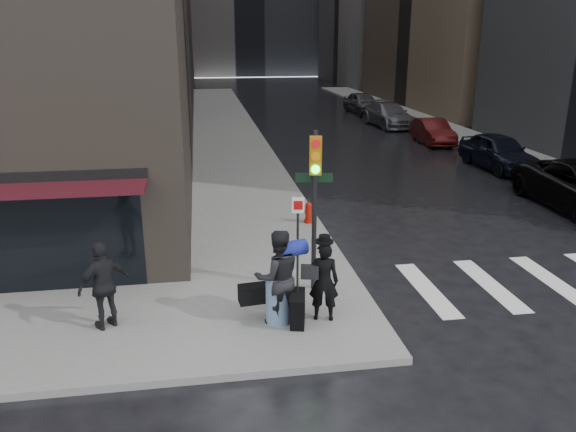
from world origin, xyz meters
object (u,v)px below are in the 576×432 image
Objects in this scene: parked_car_2 at (433,131)px; parked_car_1 at (498,152)px; man_overcoat at (318,286)px; man_greycoat at (104,285)px; man_jeans at (277,277)px; parked_car_3 at (388,115)px; parked_car_4 at (363,103)px; traffic_light at (313,191)px; fire_hydrant at (309,213)px.

parked_car_1 is at bearing -83.00° from parked_car_2.
parked_car_2 is (10.44, 19.04, -0.26)m from man_overcoat.
man_greycoat is at bearing -124.99° from parked_car_2.
parked_car_3 is (10.85, 25.25, -0.38)m from man_jeans.
parked_car_2 is (14.63, 18.63, -0.38)m from man_greycoat.
parked_car_2 is 12.61m from parked_car_4.
traffic_light is 0.70× the size of parked_car_3.
parked_car_4 is (10.95, 31.56, -0.34)m from man_jeans.
parked_car_1 is (15.05, 12.33, -0.27)m from man_greycoat.
parked_car_2 is (9.42, 12.82, 0.23)m from fire_hydrant.
fire_hydrant is 0.14× the size of parked_car_1.
parked_car_4 is (9.96, 30.19, -1.71)m from traffic_light.
parked_car_4 is at bearing -94.92° from man_overcoat.
man_greycoat reaches higher than parked_car_3.
parked_car_3 is (14.23, 24.93, -0.30)m from man_greycoat.
parked_car_4 is at bearing -115.64° from man_jeans.
man_overcoat is 4.22m from man_greycoat.
man_greycoat is 0.39× the size of parked_car_1.
parked_car_3 is (-0.82, 12.60, -0.03)m from parked_car_1.
man_overcoat is at bearing -132.50° from parked_car_1.
parked_car_3 is 1.11× the size of parked_car_4.
fire_hydrant is 0.13× the size of parked_car_3.
parked_car_4 is (10.13, 31.64, -0.13)m from man_overcoat.
traffic_light is at bearing -100.09° from fire_hydrant.
traffic_light is 0.79× the size of parked_car_1.
man_jeans is 22.05m from parked_car_2.
man_jeans is 0.42× the size of parked_car_4.
parked_car_3 reaches higher than parked_car_2.
parked_car_4 reaches higher than parked_car_2.
parked_car_1 is at bearing -117.61° from man_overcoat.
parked_car_1 is 18.92m from parked_car_4.
traffic_light reaches higher than man_overcoat.
parked_car_1 is 1.13× the size of parked_car_2.
man_jeans is 27.49m from parked_car_3.
parked_car_3 is (9.02, 19.12, 0.31)m from fire_hydrant.
man_overcoat is at bearing 167.33° from man_jeans.
parked_car_3 is at bearing 77.12° from traffic_light.
parked_car_2 is at bearing 91.79° from parked_car_1.
parked_car_2 is at bearing 53.70° from fire_hydrant.
traffic_light is 5.26m from fire_hydrant.
man_jeans reaches higher than man_overcoat.
man_overcoat is 27.26m from parked_car_3.
man_jeans is at bearing -134.76° from parked_car_1.
parked_car_3 is at bearing -95.82° from parked_car_4.
man_greycoat is at bearing -157.03° from traffic_light.
man_overcoat reaches higher than parked_car_1.
parked_car_3 is at bearing -98.78° from man_overcoat.
man_greycoat is 7.83m from fire_hydrant.
parked_car_1 is at bearing -174.71° from man_greycoat.
man_greycoat reaches higher than parked_car_1.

